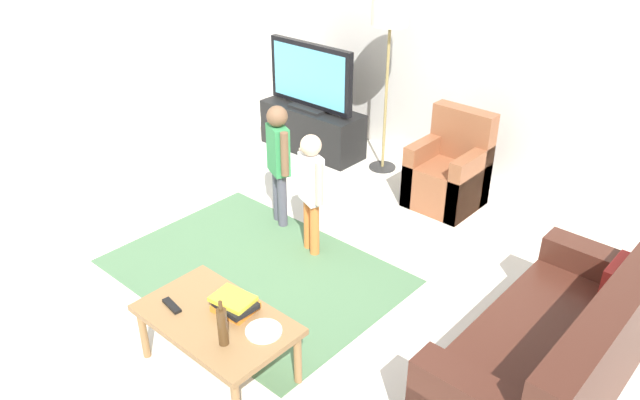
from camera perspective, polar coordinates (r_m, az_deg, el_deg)
name	(u,v)px	position (r m, az deg, el deg)	size (l,w,h in m)	color
ground	(265,307)	(4.62, -5.04, -9.77)	(7.80, 7.80, 0.00)	beige
wall_back	(490,44)	(6.24, 15.32, 13.68)	(6.00, 0.12, 2.70)	silver
wall_left	(31,50)	(6.38, -25.02, 12.35)	(0.12, 6.00, 2.70)	silver
area_rug	(255,271)	(4.99, -6.03, -6.48)	(2.20, 1.60, 0.01)	#4C724C
tv_stand	(312,130)	(6.92, -0.72, 6.48)	(1.20, 0.44, 0.50)	black
tv	(311,77)	(6.70, -0.88, 11.21)	(1.10, 0.28, 0.71)	black
couch	(561,358)	(4.04, 21.22, -13.37)	(0.80, 1.80, 0.86)	#472319
armchair	(450,174)	(5.92, 11.84, 2.34)	(0.60, 0.60, 0.90)	brown
floor_lamp	(390,20)	(6.12, 6.46, 16.08)	(0.36, 0.36, 1.78)	#262626
child_near_tv	(278,155)	(5.31, -3.84, 4.15)	(0.34, 0.22, 1.10)	#4C4C59
child_center	(311,184)	(4.90, -0.82, 1.51)	(0.33, 0.19, 1.04)	orange
coffee_table	(216,323)	(3.94, -9.50, -11.09)	(1.00, 0.60, 0.42)	olive
book_stack	(235,304)	(3.91, -7.82, -9.45)	(0.28, 0.25, 0.10)	orange
bottle	(223,326)	(3.64, -8.94, -11.38)	(0.06, 0.06, 0.30)	#4C3319
tv_remote	(172,306)	(4.04, -13.46, -9.41)	(0.17, 0.05, 0.02)	black
plate	(264,331)	(3.76, -5.19, -11.90)	(0.22, 0.22, 0.02)	white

